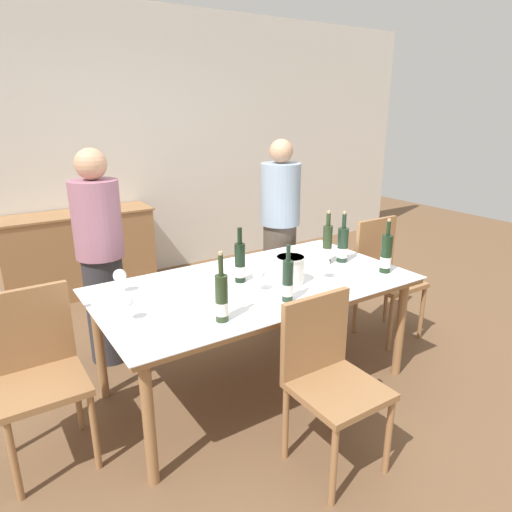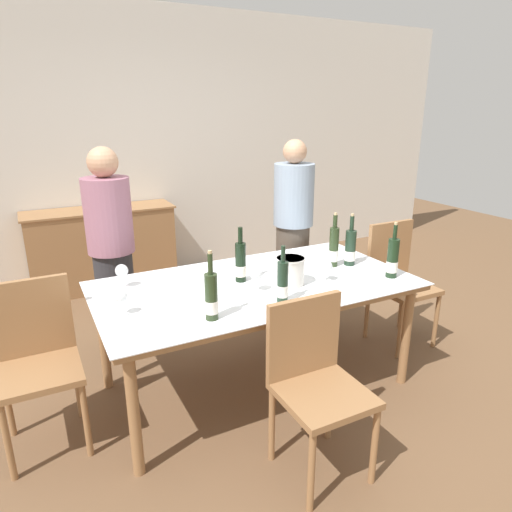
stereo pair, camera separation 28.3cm
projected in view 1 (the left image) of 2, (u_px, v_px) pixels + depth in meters
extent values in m
plane|color=brown|center=(256.00, 384.00, 3.12)|extent=(12.00, 12.00, 0.00)
cube|color=silver|center=(119.00, 147.00, 4.75)|extent=(8.00, 0.10, 2.80)
cube|color=#996B42|center=(80.00, 255.00, 4.53)|extent=(1.42, 0.44, 0.81)
cube|color=#996B42|center=(74.00, 214.00, 4.40)|extent=(1.46, 0.46, 0.02)
cylinder|color=#996B42|center=(149.00, 424.00, 2.19)|extent=(0.06, 0.06, 0.70)
cylinder|color=#996B42|center=(400.00, 329.00, 3.13)|extent=(0.06, 0.06, 0.70)
cylinder|color=#996B42|center=(100.00, 348.00, 2.88)|extent=(0.06, 0.06, 0.70)
cylinder|color=#996B42|center=(317.00, 289.00, 3.82)|extent=(0.06, 0.06, 0.70)
cube|color=#996B42|center=(256.00, 286.00, 2.89)|extent=(1.96, 1.03, 0.04)
cube|color=white|center=(256.00, 283.00, 2.89)|extent=(1.99, 1.06, 0.01)
cylinder|color=white|center=(290.00, 270.00, 2.86)|extent=(0.17, 0.17, 0.17)
cylinder|color=white|center=(290.00, 258.00, 2.84)|extent=(0.18, 0.18, 0.01)
cylinder|color=#1E3323|center=(288.00, 281.00, 2.59)|extent=(0.06, 0.06, 0.24)
cylinder|color=white|center=(287.00, 290.00, 2.60)|extent=(0.06, 0.06, 0.07)
cylinder|color=#1E3323|center=(288.00, 253.00, 2.54)|extent=(0.02, 0.02, 0.09)
cylinder|color=#28381E|center=(327.00, 245.00, 3.20)|extent=(0.06, 0.06, 0.28)
cylinder|color=white|center=(327.00, 253.00, 3.22)|extent=(0.07, 0.07, 0.08)
cylinder|color=#28381E|center=(328.00, 220.00, 3.15)|extent=(0.03, 0.03, 0.09)
cylinder|color=tan|center=(329.00, 212.00, 3.13)|extent=(0.02, 0.02, 0.02)
cylinder|color=#28381E|center=(222.00, 298.00, 2.34)|extent=(0.07, 0.07, 0.25)
cylinder|color=white|center=(222.00, 308.00, 2.36)|extent=(0.07, 0.07, 0.07)
cylinder|color=#28381E|center=(221.00, 265.00, 2.28)|extent=(0.03, 0.03, 0.11)
cylinder|color=tan|center=(221.00, 253.00, 2.26)|extent=(0.02, 0.02, 0.02)
cylinder|color=#1E3323|center=(343.00, 245.00, 3.25)|extent=(0.08, 0.08, 0.25)
cylinder|color=white|center=(342.00, 252.00, 3.27)|extent=(0.08, 0.08, 0.07)
cylinder|color=#1E3323|center=(344.00, 221.00, 3.19)|extent=(0.03, 0.03, 0.10)
cylinder|color=tan|center=(345.00, 213.00, 3.18)|extent=(0.02, 0.02, 0.02)
cylinder|color=black|center=(386.00, 254.00, 3.04)|extent=(0.07, 0.07, 0.26)
cylinder|color=white|center=(385.00, 262.00, 3.06)|extent=(0.07, 0.07, 0.07)
cylinder|color=black|center=(389.00, 228.00, 2.99)|extent=(0.03, 0.03, 0.09)
cylinder|color=tan|center=(389.00, 220.00, 2.97)|extent=(0.02, 0.02, 0.02)
cylinder|color=black|center=(240.00, 263.00, 2.87)|extent=(0.07, 0.07, 0.25)
cylinder|color=silver|center=(240.00, 271.00, 2.89)|extent=(0.07, 0.07, 0.07)
cylinder|color=black|center=(240.00, 236.00, 2.82)|extent=(0.03, 0.03, 0.10)
cylinder|color=white|center=(259.00, 291.00, 2.76)|extent=(0.07, 0.07, 0.00)
cylinder|color=white|center=(259.00, 284.00, 2.74)|extent=(0.01, 0.01, 0.08)
sphere|color=white|center=(259.00, 273.00, 2.72)|extent=(0.08, 0.08, 0.08)
cylinder|color=white|center=(273.00, 272.00, 3.07)|extent=(0.08, 0.08, 0.00)
cylinder|color=white|center=(273.00, 266.00, 3.06)|extent=(0.01, 0.01, 0.08)
sphere|color=white|center=(274.00, 257.00, 3.04)|extent=(0.07, 0.07, 0.07)
cylinder|color=white|center=(129.00, 320.00, 2.38)|extent=(0.07, 0.07, 0.00)
cylinder|color=white|center=(128.00, 313.00, 2.37)|extent=(0.01, 0.01, 0.08)
sphere|color=white|center=(127.00, 302.00, 2.35)|extent=(0.07, 0.07, 0.07)
cylinder|color=white|center=(324.00, 278.00, 2.97)|extent=(0.07, 0.07, 0.00)
cylinder|color=white|center=(324.00, 273.00, 2.95)|extent=(0.01, 0.01, 0.07)
sphere|color=white|center=(324.00, 264.00, 2.94)|extent=(0.08, 0.08, 0.08)
cylinder|color=white|center=(121.00, 292.00, 2.74)|extent=(0.06, 0.06, 0.00)
cylinder|color=white|center=(121.00, 286.00, 2.72)|extent=(0.01, 0.01, 0.08)
sphere|color=white|center=(120.00, 276.00, 2.70)|extent=(0.08, 0.08, 0.08)
cylinder|color=#996B42|center=(14.00, 461.00, 2.13)|extent=(0.03, 0.03, 0.44)
cylinder|color=#996B42|center=(95.00, 432.00, 2.32)|extent=(0.03, 0.03, 0.44)
cylinder|color=#996B42|center=(5.00, 418.00, 2.43)|extent=(0.03, 0.03, 0.44)
cylinder|color=#996B42|center=(78.00, 395.00, 2.62)|extent=(0.03, 0.03, 0.44)
cube|color=#996B42|center=(42.00, 385.00, 2.30)|extent=(0.42, 0.42, 0.04)
cube|color=#996B42|center=(29.00, 328.00, 2.38)|extent=(0.42, 0.04, 0.44)
cylinder|color=#996B42|center=(390.00, 324.00, 3.48)|extent=(0.03, 0.03, 0.44)
cylinder|color=#996B42|center=(422.00, 313.00, 3.67)|extent=(0.03, 0.03, 0.44)
cylinder|color=#996B42|center=(355.00, 307.00, 3.77)|extent=(0.03, 0.03, 0.44)
cylinder|color=#996B42|center=(386.00, 298.00, 3.96)|extent=(0.03, 0.03, 0.44)
cube|color=#996B42|center=(391.00, 283.00, 3.65)|extent=(0.42, 0.42, 0.04)
cube|color=#996B42|center=(375.00, 247.00, 3.72)|extent=(0.42, 0.04, 0.47)
cylinder|color=#996B42|center=(334.00, 467.00, 2.10)|extent=(0.03, 0.03, 0.44)
cylinder|color=#996B42|center=(388.00, 437.00, 2.30)|extent=(0.03, 0.03, 0.44)
cylinder|color=#996B42|center=(286.00, 423.00, 2.40)|extent=(0.03, 0.03, 0.44)
cylinder|color=#996B42|center=(338.00, 399.00, 2.59)|extent=(0.03, 0.03, 0.44)
cube|color=#996B42|center=(338.00, 390.00, 2.27)|extent=(0.42, 0.42, 0.04)
cube|color=#996B42|center=(315.00, 334.00, 2.35)|extent=(0.42, 0.04, 0.43)
cylinder|color=#2D2D33|center=(107.00, 309.00, 3.33)|extent=(0.28, 0.28, 0.80)
cylinder|color=#9E667A|center=(97.00, 219.00, 3.12)|extent=(0.33, 0.33, 0.54)
sphere|color=tan|center=(91.00, 164.00, 3.00)|extent=(0.21, 0.21, 0.21)
cylinder|color=#51473D|center=(279.00, 272.00, 3.97)|extent=(0.28, 0.28, 0.86)
cylinder|color=#8C9EB2|center=(280.00, 194.00, 3.76)|extent=(0.33, 0.33, 0.50)
sphere|color=tan|center=(281.00, 151.00, 3.65)|extent=(0.19, 0.19, 0.19)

